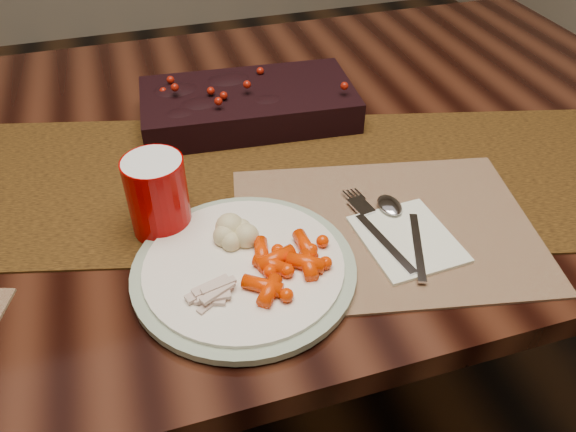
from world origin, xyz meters
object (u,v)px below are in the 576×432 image
object	(u,v)px
centerpiece	(248,100)
turkey_shreds	(209,292)
placemat_main	(384,228)
napkin	(407,239)
baby_carrots	(278,268)
dining_table	(239,292)
red_cup	(158,196)
mashed_potatoes	(233,231)
dinner_plate	(244,268)

from	to	relation	value
centerpiece	turkey_shreds	bearing A→B (deg)	-110.08
placemat_main	napkin	world-z (taller)	napkin
baby_carrots	napkin	bearing A→B (deg)	6.95
baby_carrots	turkey_shreds	size ratio (longest dim) A/B	1.53
centerpiece	turkey_shreds	distance (m)	0.45
napkin	centerpiece	bearing A→B (deg)	104.75
dining_table	red_cup	xyz separation A→B (m)	(-0.13, -0.19, 0.44)
dining_table	mashed_potatoes	xyz separation A→B (m)	(-0.05, -0.27, 0.41)
baby_carrots	red_cup	size ratio (longest dim) A/B	1.05
red_cup	centerpiece	bearing A→B (deg)	53.77
placemat_main	dinner_plate	size ratio (longest dim) A/B	1.45
dinner_plate	centerpiece	bearing A→B (deg)	74.97
dinner_plate	napkin	distance (m)	0.23
turkey_shreds	baby_carrots	bearing A→B (deg)	7.86
centerpiece	napkin	distance (m)	0.41
dinner_plate	mashed_potatoes	bearing A→B (deg)	93.89
placemat_main	napkin	size ratio (longest dim) A/B	3.00
mashed_potatoes	turkey_shreds	world-z (taller)	mashed_potatoes
napkin	red_cup	world-z (taller)	red_cup
turkey_shreds	mashed_potatoes	bearing A→B (deg)	60.31
dining_table	napkin	xyz separation A→B (m)	(0.19, -0.32, 0.38)
baby_carrots	mashed_potatoes	bearing A→B (deg)	118.74
placemat_main	dinner_plate	xyz separation A→B (m)	(-0.21, -0.03, 0.01)
dining_table	turkey_shreds	size ratio (longest dim) A/B	23.03
napkin	dining_table	bearing A→B (deg)	116.95
dining_table	centerpiece	bearing A→B (deg)	50.20
dinner_plate	baby_carrots	xyz separation A→B (m)	(0.04, -0.03, 0.02)
red_cup	dinner_plate	bearing A→B (deg)	-53.77
napkin	red_cup	distance (m)	0.35
napkin	dinner_plate	bearing A→B (deg)	174.91
centerpiece	red_cup	size ratio (longest dim) A/B	3.32
centerpiece	mashed_potatoes	bearing A→B (deg)	-107.37
dining_table	dinner_plate	size ratio (longest dim) A/B	6.19
placemat_main	red_cup	size ratio (longest dim) A/B	3.72
baby_carrots	napkin	world-z (taller)	baby_carrots
dining_table	napkin	world-z (taller)	napkin
dining_table	centerpiece	distance (m)	0.43
centerpiece	dinner_plate	world-z (taller)	centerpiece
napkin	red_cup	size ratio (longest dim) A/B	1.24
mashed_potatoes	napkin	bearing A→B (deg)	-12.29
centerpiece	napkin	xyz separation A→B (m)	(0.13, -0.39, -0.03)
baby_carrots	napkin	distance (m)	0.20
centerpiece	placemat_main	xyz separation A→B (m)	(0.11, -0.35, -0.04)
dinner_plate	napkin	bearing A→B (deg)	-1.58
dinner_plate	turkey_shreds	world-z (taller)	turkey_shreds
baby_carrots	mashed_potatoes	size ratio (longest dim) A/B	1.65
baby_carrots	turkey_shreds	xyz separation A→B (m)	(-0.09, -0.01, -0.00)
dining_table	baby_carrots	distance (m)	0.53
mashed_potatoes	centerpiece	bearing A→B (deg)	72.63
mashed_potatoes	napkin	distance (m)	0.24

